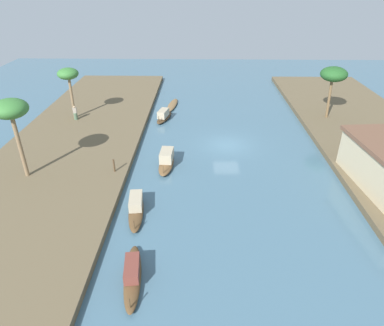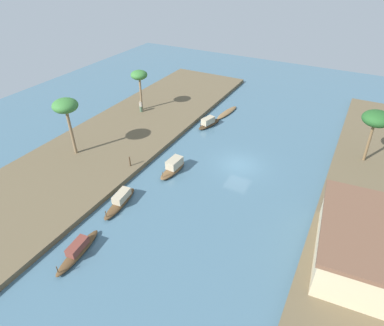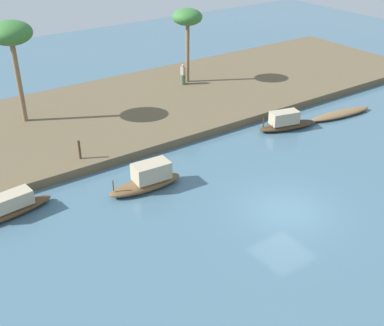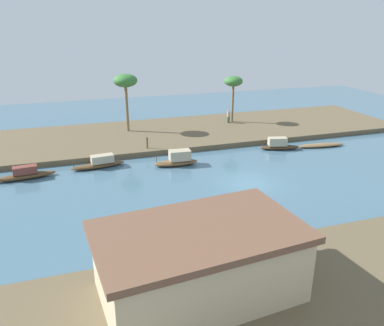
# 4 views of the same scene
# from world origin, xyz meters

# --- Properties ---
(river_water) EXTENTS (76.32, 76.32, 0.00)m
(river_water) POSITION_xyz_m (0.00, 0.00, 0.00)
(river_water) COLOR #476B7F
(river_water) RESTS_ON ground
(riverbank_left) EXTENTS (47.11, 12.26, 0.51)m
(riverbank_left) POSITION_xyz_m (0.00, -14.61, 0.25)
(riverbank_left) COLOR brown
(riverbank_left) RESTS_ON ground
(sampan_with_red_awning) EXTENTS (4.07, 1.95, 1.20)m
(sampan_with_red_awning) POSITION_xyz_m (-6.45, -6.69, 0.45)
(sampan_with_red_awning) COLOR #47331E
(sampan_with_red_awning) RESTS_ON river_water
(sampan_near_left_bank) EXTENTS (3.95, 1.39, 1.36)m
(sampan_near_left_bank) POSITION_xyz_m (4.27, -5.47, 0.53)
(sampan_near_left_bank) COLOR brown
(sampan_near_left_bank) RESTS_ON river_water
(sampan_midstream) EXTENTS (5.01, 1.53, 0.35)m
(sampan_midstream) POSITION_xyz_m (-10.90, -6.07, 0.18)
(sampan_midstream) COLOR brown
(sampan_midstream) RESTS_ON river_water
(sampan_upstream_small) EXTENTS (4.69, 1.50, 1.10)m
(sampan_upstream_small) POSITION_xyz_m (10.84, -6.99, 0.41)
(sampan_upstream_small) COLOR brown
(sampan_upstream_small) RESTS_ON river_water
(sampan_with_tall_canopy) EXTENTS (4.82, 1.46, 1.08)m
(sampan_with_tall_canopy) POSITION_xyz_m (16.79, -6.20, 0.40)
(sampan_with_tall_canopy) COLOR brown
(sampan_with_tall_canopy) RESTS_ON river_water
(person_on_near_bank) EXTENTS (0.39, 0.39, 1.54)m
(person_on_near_bank) POSITION_xyz_m (-5.02, -16.14, 1.12)
(person_on_near_bank) COLOR #4C664C
(person_on_near_bank) RESTS_ON riverbank_left
(mooring_post) EXTENTS (0.14, 0.14, 1.08)m
(mooring_post) POSITION_xyz_m (6.13, -9.47, 1.05)
(mooring_post) COLOR #4C3823
(mooring_post) RESTS_ON riverbank_left
(palm_tree_left_near) EXTENTS (2.16, 2.16, 5.42)m
(palm_tree_left_near) POSITION_xyz_m (-5.64, -16.43, 5.18)
(palm_tree_left_near) COLOR #7F6647
(palm_tree_left_near) RESTS_ON riverbank_left
(palm_tree_left_far) EXTENTS (2.54, 2.54, 6.20)m
(palm_tree_left_far) POSITION_xyz_m (6.89, -16.20, 5.85)
(palm_tree_left_far) COLOR #7F6647
(palm_tree_left_far) RESTS_ON riverbank_left
(riverside_building) EXTENTS (9.38, 6.09, 3.26)m
(riverside_building) POSITION_xyz_m (8.12, 11.70, 2.15)
(riverside_building) COLOR beige
(riverside_building) RESTS_ON riverbank_right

